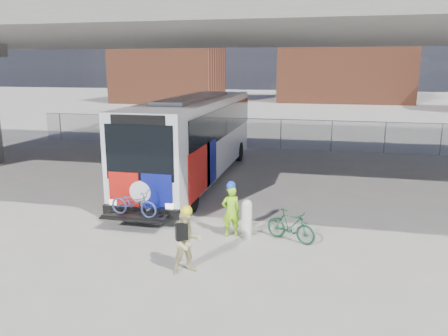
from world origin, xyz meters
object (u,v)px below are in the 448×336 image
(bus, at_px, (195,132))
(cyclist_hivis, at_px, (231,210))
(bike_parked, at_px, (291,226))
(cyclist_tan, at_px, (187,241))
(bollard, at_px, (247,217))

(bus, bearing_deg, cyclist_hivis, -64.94)
(cyclist_hivis, bearing_deg, bike_parked, 154.39)
(bus, height_order, cyclist_tan, bus)
(bollard, xyz_separation_m, cyclist_hivis, (-0.48, 0.00, 0.19))
(bollard, relative_size, cyclist_hivis, 0.69)
(cyclist_tan, xyz_separation_m, bike_parked, (2.30, 2.55, -0.35))
(bus, height_order, bollard, bus)
(bus, xyz_separation_m, bollard, (3.44, -6.34, -1.49))
(bus, distance_m, cyclist_tan, 9.30)
(bollard, xyz_separation_m, cyclist_tan, (-1.02, -2.55, 0.19))
(bike_parked, bearing_deg, bus, 61.01)
(bus, relative_size, cyclist_tan, 7.53)
(bollard, distance_m, cyclist_hivis, 0.51)
(bus, distance_m, bike_parked, 8.07)
(bus, bearing_deg, cyclist_tan, -74.75)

